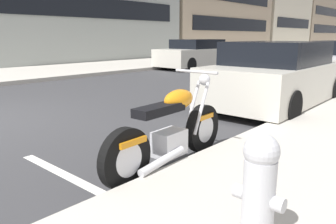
# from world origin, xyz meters

# --- Properties ---
(sidewalk_far_curb) EXTENTS (120.00, 5.00, 0.14)m
(sidewalk_far_curb) POSITION_xyz_m (12.00, 6.68, 0.07)
(sidewalk_far_curb) COLOR #ADA89E
(sidewalk_far_curb) RESTS_ON ground
(parking_stall_stripe) EXTENTS (0.12, 2.20, 0.01)m
(parking_stall_stripe) POSITION_xyz_m (0.00, -3.58, 0.00)
(parking_stall_stripe) COLOR silver
(parking_stall_stripe) RESTS_ON ground
(parked_motorcycle) EXTENTS (2.09, 0.62, 1.12)m
(parked_motorcycle) POSITION_xyz_m (0.98, -4.11, 0.43)
(parked_motorcycle) COLOR black
(parked_motorcycle) RESTS_ON ground
(parked_car_behind_motorcycle) EXTENTS (4.05, 1.90, 1.43)m
(parked_car_behind_motorcycle) POSITION_xyz_m (5.18, -3.55, 0.69)
(parked_car_behind_motorcycle) COLOR beige
(parked_car_behind_motorcycle) RESTS_ON ground
(car_opposite_curb) EXTENTS (4.37, 1.99, 1.40)m
(car_opposite_curb) POSITION_xyz_m (11.36, 3.30, 0.67)
(car_opposite_curb) COLOR beige
(car_opposite_curb) RESTS_ON ground
(fire_hydrant) EXTENTS (0.24, 0.36, 0.78)m
(fire_hydrant) POSITION_xyz_m (0.11, -5.66, 0.55)
(fire_hydrant) COLOR #B7B7BC
(fire_hydrant) RESTS_ON sidewalk_near_curb
(townhouse_far_uphill) EXTENTS (12.33, 8.12, 11.70)m
(townhouse_far_uphill) POSITION_xyz_m (50.32, 12.99, 5.85)
(townhouse_far_uphill) COLOR tan
(townhouse_far_uphill) RESTS_ON ground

